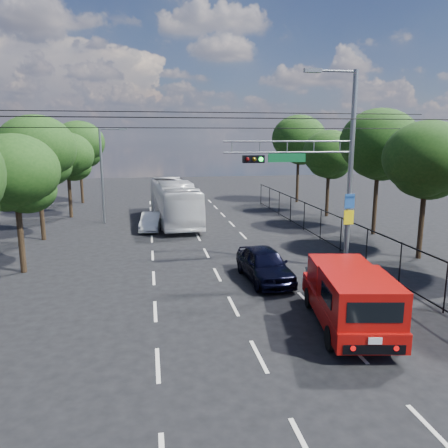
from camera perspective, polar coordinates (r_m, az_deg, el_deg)
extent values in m
plane|color=black|center=(13.71, 4.56, -16.82)|extent=(120.00, 120.00, 0.00)
cube|color=beige|center=(13.36, -8.65, -17.71)|extent=(0.12, 2.00, 0.01)
cube|color=beige|center=(16.97, -8.97, -11.18)|extent=(0.12, 2.00, 0.01)
cube|color=beige|center=(20.72, -9.17, -6.97)|extent=(0.12, 2.00, 0.01)
cube|color=beige|center=(24.56, -9.31, -4.06)|extent=(0.12, 2.00, 0.01)
cube|color=beige|center=(28.43, -9.41, -1.95)|extent=(0.12, 2.00, 0.01)
cube|color=beige|center=(32.34, -9.48, -0.34)|extent=(0.12, 2.00, 0.01)
cube|color=beige|center=(36.27, -9.54, 0.92)|extent=(0.12, 2.00, 0.01)
cube|color=beige|center=(40.21, -9.59, 1.94)|extent=(0.12, 2.00, 0.01)
cube|color=beige|center=(44.17, -9.62, 2.77)|extent=(0.12, 2.00, 0.01)
cube|color=beige|center=(10.50, 10.61, -26.81)|extent=(0.12, 2.00, 0.01)
cube|color=beige|center=(13.71, 4.56, -16.80)|extent=(0.12, 2.00, 0.01)
cube|color=beige|center=(17.25, 1.22, -10.65)|extent=(0.12, 2.00, 0.01)
cube|color=beige|center=(20.95, -0.89, -6.62)|extent=(0.12, 2.00, 0.01)
cube|color=beige|center=(24.75, -2.33, -3.80)|extent=(0.12, 2.00, 0.01)
cube|color=beige|center=(28.60, -3.39, -1.73)|extent=(0.12, 2.00, 0.01)
cube|color=beige|center=(32.49, -4.19, -0.16)|extent=(0.12, 2.00, 0.01)
cube|color=beige|center=(36.40, -4.81, 1.08)|extent=(0.12, 2.00, 0.01)
cube|color=beige|center=(40.33, -5.32, 2.07)|extent=(0.12, 2.00, 0.01)
cube|color=beige|center=(44.27, -5.74, 2.89)|extent=(0.12, 2.00, 0.01)
cube|color=beige|center=(11.74, 25.72, -23.26)|extent=(0.12, 2.00, 0.01)
cube|color=beige|center=(14.68, 16.41, -15.26)|extent=(0.12, 2.00, 0.01)
cube|color=beige|center=(18.03, 10.76, -9.86)|extent=(0.12, 2.00, 0.01)
cube|color=beige|center=(21.60, 7.04, -6.15)|extent=(0.12, 2.00, 0.01)
cube|color=beige|center=(25.30, 4.43, -3.49)|extent=(0.12, 2.00, 0.01)
cube|color=beige|center=(29.08, 2.50, -1.51)|extent=(0.12, 2.00, 0.01)
cube|color=beige|center=(32.91, 1.02, 0.02)|extent=(0.12, 2.00, 0.01)
cube|color=beige|center=(36.78, -0.15, 1.22)|extent=(0.12, 2.00, 0.01)
cube|color=beige|center=(40.67, -1.10, 2.20)|extent=(0.12, 2.00, 0.01)
cube|color=beige|center=(44.58, -1.88, 3.00)|extent=(0.12, 2.00, 0.01)
cylinder|color=slate|center=(21.97, 16.18, 6.42)|extent=(0.24, 0.24, 9.50)
cylinder|color=slate|center=(21.68, 14.38, 18.79)|extent=(2.00, 0.10, 0.10)
cube|color=slate|center=(21.27, 11.51, 19.06)|extent=(0.80, 0.25, 0.18)
cylinder|color=slate|center=(20.73, 8.54, 10.63)|extent=(6.20, 0.08, 0.08)
cylinder|color=slate|center=(20.74, 8.50, 9.25)|extent=(6.20, 0.08, 0.08)
cube|color=black|center=(20.29, 3.86, 8.45)|extent=(1.00, 0.28, 0.35)
sphere|color=#3F0505|center=(20.07, 3.07, 8.43)|extent=(0.20, 0.20, 0.20)
sphere|color=#4C3805|center=(20.14, 3.96, 8.43)|extent=(0.20, 0.20, 0.20)
sphere|color=#0CE533|center=(20.22, 4.86, 8.43)|extent=(0.20, 0.20, 0.20)
cube|color=#0C5529|center=(20.72, 8.22, 8.56)|extent=(1.80, 0.05, 0.40)
cube|color=#2252A0|center=(21.98, 16.10, 2.88)|extent=(0.50, 0.04, 0.70)
cube|color=yellow|center=(22.10, 15.98, 0.83)|extent=(0.50, 0.04, 0.70)
cylinder|color=slate|center=(21.65, 14.91, 9.74)|extent=(0.05, 0.05, 0.50)
cylinder|color=slate|center=(21.14, 11.66, 9.86)|extent=(0.05, 0.05, 0.50)
cylinder|color=slate|center=(20.71, 8.26, 9.94)|extent=(0.05, 0.05, 0.50)
cylinder|color=slate|center=(20.34, 4.72, 10.00)|extent=(0.05, 0.05, 0.50)
cylinder|color=slate|center=(20.06, 1.06, 10.01)|extent=(0.05, 0.05, 0.50)
cylinder|color=slate|center=(33.99, -15.64, 5.92)|extent=(0.18, 0.18, 7.00)
cylinder|color=slate|center=(33.80, -14.59, 11.89)|extent=(1.60, 0.09, 0.09)
cube|color=slate|center=(33.74, -13.03, 11.96)|extent=(0.60, 0.22, 0.15)
cylinder|color=black|center=(17.97, 0.06, 13.69)|extent=(22.00, 0.04, 0.04)
cylinder|color=black|center=(21.44, -1.60, 14.37)|extent=(22.00, 0.04, 0.04)
cylinder|color=black|center=(22.90, -2.14, 12.42)|extent=(22.00, 0.04, 0.04)
cube|color=black|center=(26.38, 14.23, 1.14)|extent=(0.04, 34.00, 0.06)
cube|color=black|center=(26.74, 14.04, -2.66)|extent=(0.04, 34.00, 0.06)
cylinder|color=black|center=(18.20, 26.98, -7.40)|extent=(0.06, 0.06, 2.00)
cylinder|color=black|center=(20.56, 22.02, -4.92)|extent=(0.06, 0.06, 2.00)
cylinder|color=black|center=(23.06, 18.13, -2.94)|extent=(0.06, 0.06, 2.00)
cylinder|color=black|center=(25.67, 15.03, -1.34)|extent=(0.06, 0.06, 2.00)
cylinder|color=black|center=(28.35, 12.51, -0.04)|extent=(0.06, 0.06, 2.00)
cylinder|color=black|center=(31.10, 10.43, 1.03)|extent=(0.06, 0.06, 2.00)
cylinder|color=black|center=(33.89, 8.69, 1.93)|extent=(0.06, 0.06, 2.00)
cylinder|color=black|center=(36.71, 7.22, 2.69)|extent=(0.06, 0.06, 2.00)
cylinder|color=black|center=(39.55, 5.95, 3.34)|extent=(0.06, 0.06, 2.00)
cylinder|color=black|center=(42.42, 4.85, 3.90)|extent=(0.06, 0.06, 2.00)
cylinder|color=black|center=(25.52, 24.40, 0.47)|extent=(0.28, 0.28, 4.20)
ellipsoid|color=black|center=(25.17, 25.02, 7.87)|extent=(4.50, 4.50, 3.83)
ellipsoid|color=black|center=(25.70, 25.18, 5.55)|extent=(3.00, 3.00, 2.40)
ellipsoid|color=black|center=(24.86, 24.44, 5.80)|extent=(2.85, 2.85, 2.28)
cylinder|color=black|center=(30.83, 19.17, 3.10)|extent=(0.28, 0.28, 4.76)
ellipsoid|color=black|center=(30.56, 19.63, 10.05)|extent=(5.10, 5.10, 4.33)
ellipsoid|color=black|center=(31.06, 19.86, 7.84)|extent=(3.40, 3.40, 2.72)
ellipsoid|color=black|center=(30.25, 19.10, 8.14)|extent=(3.23, 3.23, 2.58)
cylinder|color=black|center=(36.94, 13.37, 4.12)|extent=(0.28, 0.28, 4.03)
ellipsoid|color=black|center=(36.69, 13.60, 9.03)|extent=(4.32, 4.32, 3.67)
ellipsoid|color=black|center=(37.18, 13.91, 7.48)|extent=(2.88, 2.88, 2.30)
ellipsoid|color=black|center=(36.41, 13.15, 7.67)|extent=(2.74, 2.74, 2.19)
cylinder|color=black|center=(44.38, 9.59, 6.01)|extent=(0.28, 0.28, 4.93)
ellipsoid|color=black|center=(44.20, 9.76, 11.01)|extent=(5.28, 5.28, 4.49)
ellipsoid|color=black|center=(44.64, 10.06, 9.42)|extent=(3.52, 3.52, 2.82)
ellipsoid|color=black|center=(43.91, 9.36, 9.64)|extent=(3.34, 3.34, 2.68)
cylinder|color=black|center=(22.99, -25.04, -1.18)|extent=(0.28, 0.28, 3.81)
ellipsoid|color=black|center=(22.59, -25.67, 6.25)|extent=(4.08, 4.08, 3.47)
ellipsoid|color=black|center=(22.86, -24.30, 4.01)|extent=(2.72, 2.72, 2.18)
ellipsoid|color=black|center=(22.57, -26.49, 4.09)|extent=(2.58, 2.58, 2.07)
cylinder|color=black|center=(29.77, -22.78, 2.29)|extent=(0.28, 0.28, 4.48)
ellipsoid|color=black|center=(29.48, -23.30, 9.06)|extent=(4.80, 4.80, 4.08)
ellipsoid|color=black|center=(29.73, -22.25, 6.99)|extent=(3.20, 3.20, 2.56)
ellipsoid|color=black|center=(29.40, -23.91, 7.13)|extent=(3.04, 3.04, 2.43)
cylinder|color=black|center=(37.50, -19.49, 3.79)|extent=(0.28, 0.28, 3.92)
ellipsoid|color=black|center=(37.26, -19.81, 8.49)|extent=(4.20, 4.20, 3.57)
ellipsoid|color=black|center=(37.54, -19.02, 7.05)|extent=(2.80, 2.80, 2.24)
ellipsoid|color=black|center=(37.16, -20.31, 7.15)|extent=(2.66, 2.66, 2.13)
cylinder|color=black|center=(45.36, -18.13, 5.51)|extent=(0.28, 0.28, 4.59)
ellipsoid|color=black|center=(45.17, -18.42, 10.06)|extent=(4.92, 4.92, 4.18)
ellipsoid|color=black|center=(45.44, -17.77, 8.65)|extent=(3.28, 3.28, 2.62)
ellipsoid|color=black|center=(45.04, -18.82, 8.78)|extent=(3.12, 3.12, 2.49)
cylinder|color=black|center=(17.31, 11.16, -9.42)|extent=(0.42, 0.82, 0.78)
cylinder|color=black|center=(17.77, 17.22, -9.18)|extent=(0.42, 0.82, 0.78)
cylinder|color=black|center=(14.22, 13.87, -14.29)|extent=(0.42, 0.82, 0.78)
cylinder|color=black|center=(14.78, 21.21, -13.74)|extent=(0.42, 0.82, 0.78)
cube|color=#900A07|center=(15.86, 15.80, -10.46)|extent=(3.03, 5.83, 0.62)
cube|color=#900A07|center=(18.10, 13.69, -7.30)|extent=(2.13, 0.95, 0.61)
cube|color=black|center=(18.29, 13.51, -6.18)|extent=(1.94, 0.76, 0.34)
cube|color=#900A07|center=(16.76, 14.78, -6.28)|extent=(2.26, 2.04, 1.05)
cube|color=black|center=(15.97, 15.54, -6.98)|extent=(1.71, 0.35, 0.61)
cube|color=#900A07|center=(14.46, 17.30, -8.94)|extent=(2.52, 3.14, 1.17)
cube|color=black|center=(14.79, 21.22, -8.61)|extent=(0.27, 1.32, 0.50)
cube|color=black|center=(14.18, 13.23, -8.99)|extent=(0.27, 1.32, 0.50)
cube|color=black|center=(13.21, 19.11, -10.86)|extent=(1.60, 0.33, 0.61)
cube|color=black|center=(13.52, 19.00, -15.22)|extent=(1.77, 0.39, 0.29)
cube|color=silver|center=(13.37, 19.15, -14.24)|extent=(0.39, 0.10, 0.20)
imported|color=black|center=(20.04, 5.31, -5.24)|extent=(2.07, 4.57, 1.52)
imported|color=silver|center=(33.73, -6.56, 2.96)|extent=(3.45, 11.57, 3.18)
imported|color=silver|center=(31.08, -9.50, 0.33)|extent=(1.71, 3.83, 1.22)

